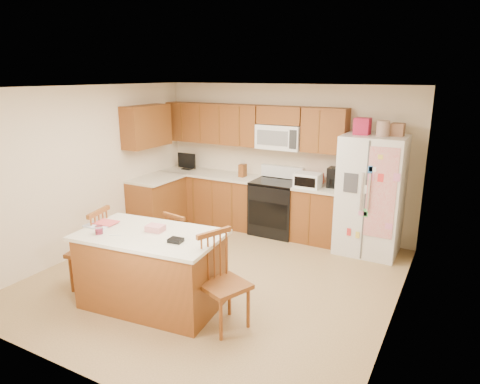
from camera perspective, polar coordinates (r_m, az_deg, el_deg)
The scene contains 9 objects.
ground at distance 5.90m, azimuth -3.11°, elevation -11.30°, with size 4.50×4.50×0.00m, color olive.
room_shell at distance 5.40m, azimuth -3.33°, elevation 2.47°, with size 4.60×4.60×2.52m.
cabinetry at distance 7.51m, azimuth -2.46°, elevation 2.06°, with size 3.36×1.56×2.15m.
stove at distance 7.32m, azimuth 4.78°, elevation -1.92°, with size 0.76×0.65×1.13m.
refrigerator at distance 6.69m, azimuth 17.04°, elevation -0.25°, with size 0.90×0.79×2.04m.
island at distance 5.18m, azimuth -11.68°, elevation -10.01°, with size 1.73×1.13×0.99m.
windsor_chair_left at distance 5.75m, azimuth -19.21°, elevation -7.43°, with size 0.52×0.54×1.06m.
windsor_chair_back at distance 5.77m, azimuth -7.63°, elevation -7.27°, with size 0.46×0.44×0.93m.
windsor_chair_right at distance 4.65m, azimuth -2.22°, elevation -12.15°, with size 0.57×0.59×1.06m.
Camera 1 is at (2.78, -4.47, 2.65)m, focal length 32.00 mm.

